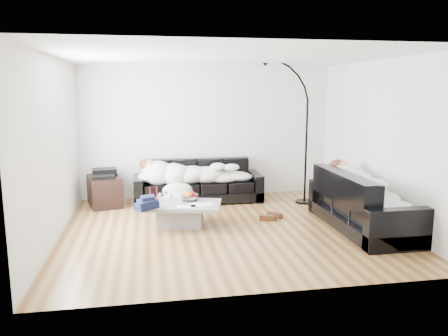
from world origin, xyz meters
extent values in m
plane|color=brown|center=(0.00, 0.00, 0.00)|extent=(5.00, 5.00, 0.00)
cube|color=silver|center=(0.00, 2.25, 1.30)|extent=(5.00, 0.02, 2.60)
cube|color=silver|center=(-2.50, 0.00, 1.30)|extent=(0.02, 4.50, 2.60)
cube|color=silver|center=(2.50, 0.00, 1.30)|extent=(0.02, 4.50, 2.60)
plane|color=white|center=(0.00, 0.00, 2.60)|extent=(5.00, 5.00, 0.00)
cube|color=black|center=(-0.25, 1.77, 0.40)|extent=(2.42, 0.84, 0.79)
cube|color=black|center=(2.06, -0.36, 0.44)|extent=(0.93, 2.18, 0.88)
ellipsoid|color=#0D5D4B|center=(2.00, 0.32, 0.72)|extent=(0.42, 0.38, 0.20)
cube|color=#939699|center=(-0.71, 0.25, 0.18)|extent=(1.38, 0.99, 0.36)
cylinder|color=white|center=(-0.54, 0.41, 0.45)|extent=(0.29, 0.29, 0.16)
cylinder|color=white|center=(-0.93, 0.40, 0.45)|extent=(0.09, 0.09, 0.18)
cylinder|color=white|center=(-1.02, 0.28, 0.45)|extent=(0.09, 0.09, 0.18)
cylinder|color=white|center=(-0.85, 0.21, 0.44)|extent=(0.07, 0.07, 0.16)
cylinder|color=maroon|center=(-1.17, 0.50, 0.48)|extent=(0.05, 0.05, 0.22)
cylinder|color=maroon|center=(-1.06, 0.50, 0.48)|extent=(0.04, 0.04, 0.24)
cube|color=silver|center=(-0.39, 0.11, 0.37)|extent=(0.37, 0.29, 0.01)
cube|color=silver|center=(-0.63, 0.03, 0.37)|extent=(0.32, 0.26, 0.01)
cube|color=black|center=(-2.00, 1.75, 0.27)|extent=(0.73, 0.91, 0.55)
cube|color=black|center=(-2.00, 1.75, 0.61)|extent=(0.48, 0.39, 0.13)
camera|label=1|loc=(-1.17, -6.42, 2.11)|focal=35.00mm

